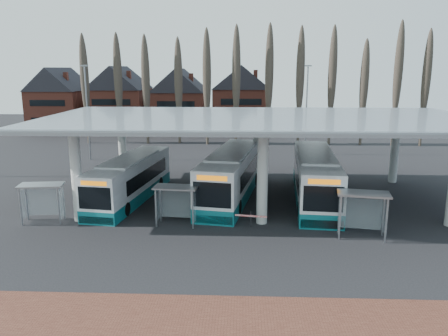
{
  "coord_description": "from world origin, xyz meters",
  "views": [
    {
      "loc": [
        -1.31,
        -24.46,
        9.79
      ],
      "look_at": [
        -2.64,
        7.0,
        2.61
      ],
      "focal_mm": 35.0,
      "sensor_mm": 36.0,
      "label": 1
    }
  ],
  "objects_px": {
    "bus_0": "(131,180)",
    "shelter_1": "(177,196)",
    "bus_2": "(315,178)",
    "bus_1": "(232,175)",
    "shelter_0": "(42,194)",
    "shelter_2": "(363,204)"
  },
  "relations": [
    {
      "from": "bus_1",
      "to": "shelter_0",
      "type": "distance_m",
      "value": 13.63
    },
    {
      "from": "bus_2",
      "to": "shelter_2",
      "type": "bearing_deg",
      "value": -73.45
    },
    {
      "from": "bus_2",
      "to": "shelter_2",
      "type": "xyz_separation_m",
      "value": [
        1.56,
        -7.54,
        0.29
      ]
    },
    {
      "from": "bus_2",
      "to": "shelter_0",
      "type": "height_order",
      "value": "bus_2"
    },
    {
      "from": "bus_1",
      "to": "shelter_1",
      "type": "relative_size",
      "value": 4.7
    },
    {
      "from": "bus_1",
      "to": "bus_2",
      "type": "bearing_deg",
      "value": 4.69
    },
    {
      "from": "bus_0",
      "to": "shelter_1",
      "type": "distance_m",
      "value": 6.91
    },
    {
      "from": "shelter_0",
      "to": "shelter_1",
      "type": "height_order",
      "value": "same"
    },
    {
      "from": "bus_2",
      "to": "shelter_0",
      "type": "relative_size",
      "value": 4.58
    },
    {
      "from": "bus_1",
      "to": "bus_2",
      "type": "xyz_separation_m",
      "value": [
        6.34,
        -0.52,
        -0.01
      ]
    },
    {
      "from": "bus_0",
      "to": "bus_2",
      "type": "bearing_deg",
      "value": 9.82
    },
    {
      "from": "bus_1",
      "to": "shelter_2",
      "type": "distance_m",
      "value": 11.28
    },
    {
      "from": "shelter_0",
      "to": "bus_0",
      "type": "bearing_deg",
      "value": 42.22
    },
    {
      "from": "bus_1",
      "to": "bus_0",
      "type": "bearing_deg",
      "value": -163.24
    },
    {
      "from": "bus_1",
      "to": "shelter_0",
      "type": "xyz_separation_m",
      "value": [
        -12.13,
        -6.22,
        0.13
      ]
    },
    {
      "from": "bus_1",
      "to": "shelter_0",
      "type": "relative_size",
      "value": 4.64
    },
    {
      "from": "bus_0",
      "to": "shelter_1",
      "type": "bearing_deg",
      "value": -43.42
    },
    {
      "from": "bus_2",
      "to": "shelter_0",
      "type": "distance_m",
      "value": 19.33
    },
    {
      "from": "bus_0",
      "to": "shelter_2",
      "type": "bearing_deg",
      "value": -16.52
    },
    {
      "from": "shelter_0",
      "to": "shelter_1",
      "type": "distance_m",
      "value": 8.77
    },
    {
      "from": "shelter_1",
      "to": "shelter_2",
      "type": "relative_size",
      "value": 0.9
    },
    {
      "from": "shelter_0",
      "to": "shelter_1",
      "type": "bearing_deg",
      "value": -8.34
    }
  ]
}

